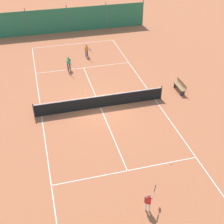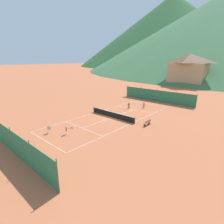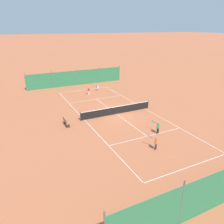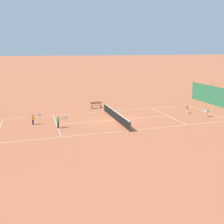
% 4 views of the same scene
% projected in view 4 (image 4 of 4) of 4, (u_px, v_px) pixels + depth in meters
% --- Properties ---
extents(ground_plane, '(600.00, 600.00, 0.00)m').
position_uv_depth(ground_plane, '(116.00, 120.00, 28.86)').
color(ground_plane, '#B7603D').
extents(court_line_markings, '(8.25, 23.85, 0.01)m').
position_uv_depth(court_line_markings, '(116.00, 120.00, 28.86)').
color(court_line_markings, white).
rests_on(court_line_markings, ground).
extents(tennis_net, '(9.18, 0.08, 1.06)m').
position_uv_depth(tennis_net, '(116.00, 115.00, 28.74)').
color(tennis_net, '#2D2D2D').
rests_on(tennis_net, ground).
extents(player_far_baseline, '(0.40, 1.06, 1.22)m').
position_uv_depth(player_far_baseline, '(58.00, 121.00, 25.70)').
color(player_far_baseline, black).
rests_on(player_far_baseline, ground).
extents(player_near_service, '(0.43, 1.01, 1.16)m').
position_uv_depth(player_near_service, '(33.00, 118.00, 26.90)').
color(player_near_service, '#23284C').
rests_on(player_near_service, ground).
extents(player_near_baseline, '(0.79, 0.77, 1.11)m').
position_uv_depth(player_near_baseline, '(187.00, 108.00, 31.50)').
color(player_near_baseline, white).
rests_on(player_near_baseline, ground).
extents(tennis_ball_alley_right, '(0.07, 0.07, 0.07)m').
position_uv_depth(tennis_ball_alley_right, '(204.00, 114.00, 31.31)').
color(tennis_ball_alley_right, '#CCE033').
rests_on(tennis_ball_alley_right, ground).
extents(tennis_ball_mid_court, '(0.07, 0.07, 0.07)m').
position_uv_depth(tennis_ball_mid_court, '(26.00, 123.00, 27.45)').
color(tennis_ball_mid_court, '#CCE033').
rests_on(tennis_ball_mid_court, ground).
extents(tennis_ball_far_corner, '(0.07, 0.07, 0.07)m').
position_uv_depth(tennis_ball_far_corner, '(29.00, 117.00, 30.01)').
color(tennis_ball_far_corner, '#CCE033').
rests_on(tennis_ball_far_corner, ground).
extents(tennis_ball_by_net_left, '(0.07, 0.07, 0.07)m').
position_uv_depth(tennis_ball_by_net_left, '(159.00, 111.00, 33.06)').
color(tennis_ball_by_net_left, '#CCE033').
rests_on(tennis_ball_by_net_left, ground).
extents(tennis_ball_alley_left, '(0.07, 0.07, 0.07)m').
position_uv_depth(tennis_ball_alley_left, '(16.00, 127.00, 26.05)').
color(tennis_ball_alley_left, '#CCE033').
rests_on(tennis_ball_alley_left, ground).
extents(tennis_ball_near_corner, '(0.07, 0.07, 0.07)m').
position_uv_depth(tennis_ball_near_corner, '(98.00, 123.00, 27.39)').
color(tennis_ball_near_corner, '#CCE033').
rests_on(tennis_ball_near_corner, ground).
extents(ball_hopper, '(0.36, 0.36, 0.89)m').
position_uv_depth(ball_hopper, '(207.00, 111.00, 29.96)').
color(ball_hopper, '#B7B7BC').
rests_on(ball_hopper, ground).
extents(courtside_bench, '(0.36, 1.50, 0.84)m').
position_uv_depth(courtside_bench, '(96.00, 105.00, 34.47)').
color(courtside_bench, olive).
rests_on(courtside_bench, ground).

